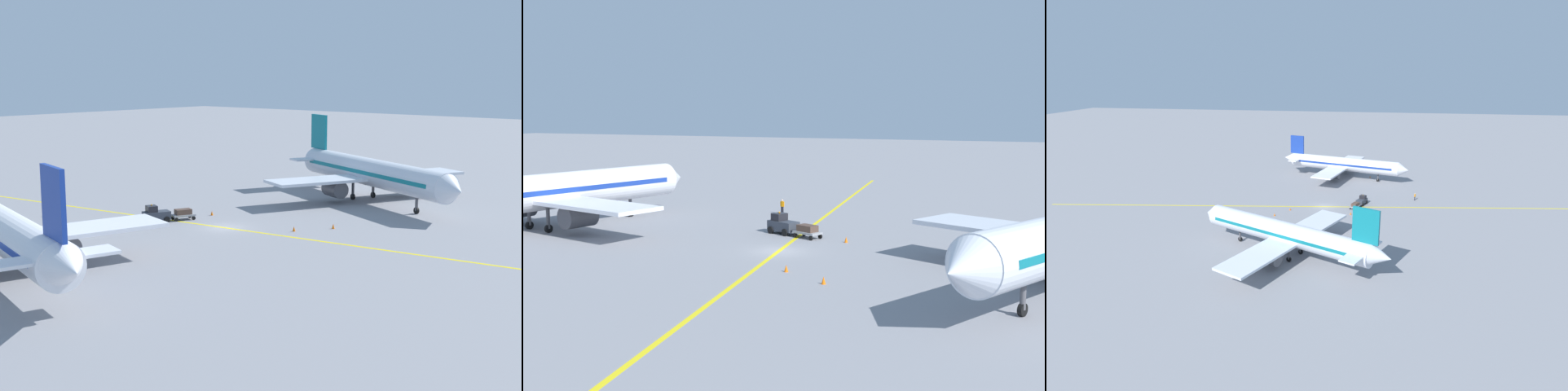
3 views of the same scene
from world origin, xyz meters
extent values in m
plane|color=gray|center=(0.00, 0.00, 0.00)|extent=(400.00, 400.00, 0.00)
cube|color=yellow|center=(0.00, 0.00, 0.00)|extent=(16.35, 118.99, 0.01)
cylinder|color=silver|center=(-24.56, 3.50, 3.80)|extent=(15.77, 28.77, 3.60)
cone|color=silver|center=(-17.81, 18.23, 3.80)|extent=(4.11, 3.61, 3.42)
cone|color=silver|center=(-31.43, -11.50, 4.10)|extent=(4.03, 4.00, 3.06)
cube|color=#0F727F|center=(-24.56, 3.50, 3.95)|extent=(14.56, 26.06, 0.50)
cube|color=silver|center=(-24.97, 2.59, 3.08)|extent=(27.62, 16.39, 0.36)
cylinder|color=#4C4C51|center=(-29.52, 4.67, 1.83)|extent=(3.33, 3.83, 2.20)
cylinder|color=#4C4C51|center=(-20.43, 0.51, 1.83)|extent=(3.33, 3.83, 2.20)
cube|color=#0F727F|center=(-30.39, -9.23, 8.10)|extent=(1.99, 3.79, 5.00)
cube|color=silver|center=(-30.18, -8.77, 4.20)|extent=(9.18, 5.93, 0.24)
cylinder|color=#4C4C51|center=(-20.56, 12.23, 1.40)|extent=(0.36, 0.36, 2.00)
cylinder|color=black|center=(-20.56, 12.23, 0.40)|extent=(0.59, 0.84, 0.80)
cylinder|color=#4C4C51|center=(-26.84, 2.35, 1.40)|extent=(0.36, 0.36, 2.00)
cylinder|color=black|center=(-26.84, 2.35, 0.40)|extent=(0.59, 0.84, 0.80)
cylinder|color=#4C4C51|center=(-23.93, 1.01, 1.40)|extent=(0.36, 0.36, 2.00)
cylinder|color=black|center=(-23.93, 1.01, 0.40)|extent=(0.59, 0.84, 0.80)
cylinder|color=white|center=(25.15, -2.22, 3.80)|extent=(11.47, 29.87, 3.60)
cone|color=white|center=(29.55, 13.69, 4.10)|extent=(3.75, 3.71, 3.06)
cube|color=#193899|center=(25.15, -2.22, 3.95)|extent=(10.71, 26.99, 0.50)
cube|color=white|center=(25.41, -1.25, 3.08)|extent=(28.37, 12.48, 0.36)
cylinder|color=#4C4C51|center=(20.60, 0.08, 1.83)|extent=(2.97, 3.67, 2.20)
cube|color=#193899|center=(28.88, 11.28, 8.10)|extent=(1.41, 3.95, 5.00)
cube|color=white|center=(28.75, 10.79, 4.20)|extent=(9.31, 4.71, 0.24)
cylinder|color=#4C4C51|center=(24.14, 0.14, 1.40)|extent=(0.36, 0.36, 2.00)
cylinder|color=black|center=(24.14, 0.14, 0.40)|extent=(0.48, 0.85, 0.80)
cube|color=#333842|center=(2.79, -7.88, 0.80)|extent=(3.35, 2.57, 0.90)
cube|color=black|center=(3.30, -8.10, 1.60)|extent=(1.52, 1.61, 0.70)
sphere|color=orange|center=(3.30, -8.10, 2.03)|extent=(0.16, 0.16, 0.16)
cylinder|color=black|center=(3.99, -7.58, 0.35)|extent=(0.74, 0.51, 0.70)
cylinder|color=black|center=(3.39, -8.96, 0.35)|extent=(0.74, 0.51, 0.70)
cylinder|color=black|center=(2.20, -6.80, 0.35)|extent=(0.74, 0.51, 0.70)
cylinder|color=black|center=(1.60, -8.18, 0.35)|extent=(0.74, 0.51, 0.70)
cube|color=gray|center=(-0.14, -6.60, 0.54)|extent=(2.94, 2.32, 0.20)
cube|color=#4C382D|center=(-0.14, -6.60, 0.94)|extent=(2.12, 1.75, 0.60)
cylinder|color=black|center=(1.07, -6.44, 0.22)|extent=(0.46, 0.30, 0.44)
cylinder|color=black|center=(0.56, -7.60, 0.22)|extent=(0.46, 0.30, 0.44)
cylinder|color=black|center=(-0.84, -5.61, 0.22)|extent=(0.46, 0.30, 0.44)
cylinder|color=black|center=(-1.35, -6.76, 0.22)|extent=(0.46, 0.30, 0.44)
cylinder|color=#23232D|center=(7.65, -19.64, 0.42)|extent=(0.16, 0.16, 0.85)
cylinder|color=#23232D|center=(7.84, -19.70, 0.42)|extent=(0.16, 0.16, 0.85)
cube|color=orange|center=(7.74, -19.67, 1.15)|extent=(0.41, 0.32, 0.60)
cylinder|color=orange|center=(7.51, -19.60, 1.15)|extent=(0.10, 0.10, 0.55)
cylinder|color=orange|center=(7.97, -19.75, 1.15)|extent=(0.10, 0.10, 0.55)
sphere|color=beige|center=(7.74, -19.67, 1.57)|extent=(0.22, 0.22, 0.22)
cone|color=orange|center=(-7.25, 9.36, 0.28)|extent=(0.32, 0.32, 0.55)
cone|color=orange|center=(-3.47, 6.90, 0.28)|extent=(0.32, 0.32, 0.55)
cone|color=orange|center=(-4.13, -5.88, 0.28)|extent=(0.32, 0.32, 0.55)
camera|label=1|loc=(56.57, 52.93, 16.84)|focal=50.00mm
camera|label=2|loc=(-23.19, 55.76, 12.32)|focal=50.00mm
camera|label=3|loc=(-82.70, -9.54, 28.70)|focal=28.00mm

